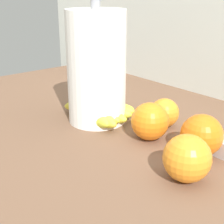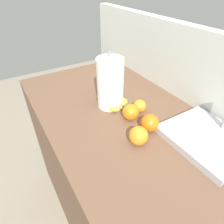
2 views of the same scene
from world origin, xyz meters
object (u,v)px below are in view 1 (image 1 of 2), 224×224
banana_bunch (95,111)px  orange_center (202,135)px  orange_back_right (187,158)px  orange_far_right (150,121)px  paper_towel_roll (97,68)px  orange_right (164,113)px

banana_bunch → orange_center: (0.27, 0.04, 0.02)m
orange_back_right → orange_far_right: size_ratio=1.01×
orange_back_right → paper_towel_roll: paper_towel_roll is taller
orange_center → banana_bunch: bearing=-171.0°
orange_far_right → paper_towel_roll: (-0.15, -0.02, 0.09)m
banana_bunch → orange_right: (0.14, 0.09, 0.01)m
orange_back_right → paper_towel_roll: size_ratio=0.28×
orange_far_right → orange_center: bearing=12.4°
paper_towel_roll → banana_bunch: bearing=174.5°
orange_back_right → paper_towel_roll: bearing=171.1°
orange_center → paper_towel_roll: (-0.26, -0.04, 0.09)m
orange_center → orange_far_right: (-0.11, -0.02, -0.00)m
banana_bunch → paper_towel_roll: (0.01, -0.00, 0.11)m
orange_far_right → paper_towel_roll: paper_towel_roll is taller
banana_bunch → orange_center: orange_center is taller
orange_back_right → orange_right: 0.22m
orange_far_right → paper_towel_roll: size_ratio=0.28×
orange_back_right → banana_bunch: bearing=171.2°
orange_center → orange_back_right: bearing=-67.2°
orange_back_right → orange_right: size_ratio=1.21×
orange_right → orange_center: bearing=-20.1°
orange_right → orange_far_right: bearing=-70.8°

